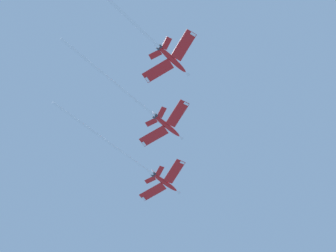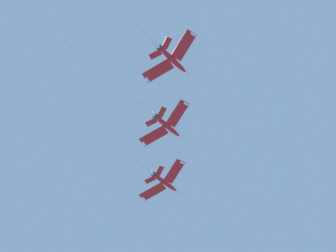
# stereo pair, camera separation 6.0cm
# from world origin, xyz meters

# --- Properties ---
(jet_lead) EXTENTS (20.09, 52.99, 19.26)m
(jet_lead) POSITION_xyz_m (-18.27, 11.73, 146.11)
(jet_lead) COLOR red
(jet_second) EXTENTS (20.06, 47.94, 18.44)m
(jet_second) POSITION_xyz_m (-0.83, -0.59, 140.49)
(jet_second) COLOR red
(jet_third) EXTENTS (20.06, 56.54, 20.97)m
(jet_third) POSITION_xyz_m (17.74, -19.67, 132.79)
(jet_third) COLOR red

